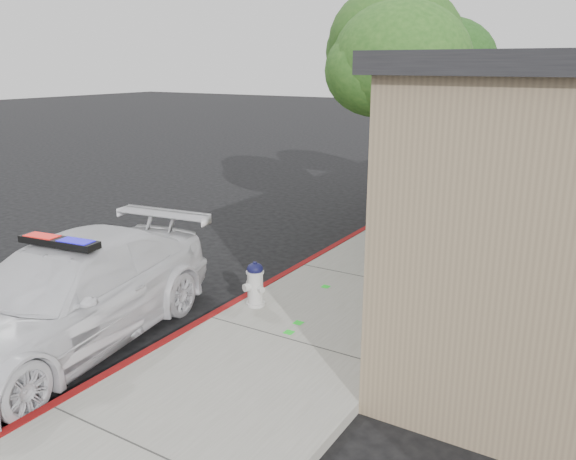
# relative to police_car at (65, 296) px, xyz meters

# --- Properties ---
(ground) EXTENTS (120.00, 120.00, 0.00)m
(ground) POSITION_rel_police_car_xyz_m (1.31, 1.64, -0.79)
(ground) COLOR black
(ground) RESTS_ON ground
(sidewalk) EXTENTS (3.20, 60.00, 0.15)m
(sidewalk) POSITION_rel_police_car_xyz_m (2.91, 4.64, -0.72)
(sidewalk) COLOR gray
(sidewalk) RESTS_ON ground
(red_curb) EXTENTS (0.14, 60.00, 0.16)m
(red_curb) POSITION_rel_police_car_xyz_m (1.37, 4.64, -0.71)
(red_curb) COLOR maroon
(red_curb) RESTS_ON ground
(police_car) EXTENTS (2.92, 5.68, 1.69)m
(police_car) POSITION_rel_police_car_xyz_m (0.00, 0.00, 0.00)
(police_car) COLOR white
(police_car) RESTS_ON ground
(fire_hydrant) EXTENTS (0.44, 0.39, 0.78)m
(fire_hydrant) POSITION_rel_police_car_xyz_m (1.75, 2.41, -0.25)
(fire_hydrant) COLOR silver
(fire_hydrant) RESTS_ON sidewalk
(street_tree_near) EXTENTS (3.04, 2.85, 5.22)m
(street_tree_near) POSITION_rel_police_car_xyz_m (2.56, 6.56, 3.25)
(street_tree_near) COLOR black
(street_tree_near) RESTS_ON sidewalk
(street_tree_mid) EXTENTS (3.24, 2.97, 5.67)m
(street_tree_mid) POSITION_rel_police_car_xyz_m (2.03, 7.61, 3.63)
(street_tree_mid) COLOR black
(street_tree_mid) RESTS_ON sidewalk
(street_tree_far) EXTENTS (2.83, 2.80, 5.19)m
(street_tree_far) POSITION_rel_police_car_xyz_m (2.11, 11.14, 3.26)
(street_tree_far) COLOR black
(street_tree_far) RESTS_ON sidewalk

